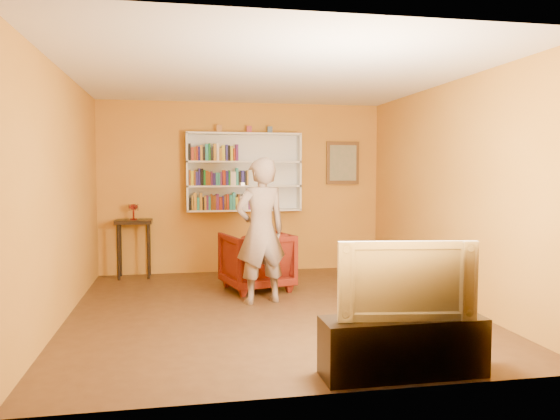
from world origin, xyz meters
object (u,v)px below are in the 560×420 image
(armchair, at_px, (257,261))
(person, at_px, (261,231))
(bookshelf, at_px, (244,172))
(console_table, at_px, (134,230))
(tv_cabinet, at_px, (403,346))
(television, at_px, (404,279))
(ruby_lustre, at_px, (133,208))

(armchair, bearing_deg, person, 72.47)
(bookshelf, bearing_deg, console_table, -174.61)
(tv_cabinet, distance_m, television, 0.54)
(armchair, xyz_separation_m, person, (-0.06, -0.76, 0.49))
(bookshelf, bearing_deg, television, -81.56)
(console_table, bearing_deg, television, -62.11)
(person, xyz_separation_m, tv_cabinet, (0.74, -2.57, -0.66))
(television, bearing_deg, armchair, 109.40)
(ruby_lustre, distance_m, armchair, 2.17)
(armchair, xyz_separation_m, tv_cabinet, (0.68, -3.33, -0.16))
(armchair, relative_size, television, 0.81)
(bookshelf, height_order, television, bookshelf)
(armchair, height_order, television, television)
(bookshelf, bearing_deg, person, -91.26)
(bookshelf, bearing_deg, tv_cabinet, -81.56)
(tv_cabinet, bearing_deg, ruby_lustre, 117.89)
(armchair, distance_m, tv_cabinet, 3.41)
(armchair, bearing_deg, television, 88.37)
(ruby_lustre, relative_size, television, 0.22)
(bookshelf, xyz_separation_m, tv_cabinet, (0.69, -4.66, -1.36))
(person, distance_m, tv_cabinet, 2.75)
(ruby_lustre, relative_size, tv_cabinet, 0.18)
(console_table, relative_size, television, 0.83)
(bookshelf, xyz_separation_m, console_table, (-1.69, -0.16, -0.86))
(ruby_lustre, distance_m, television, 5.10)
(console_table, bearing_deg, armchair, -34.39)
(console_table, distance_m, armchair, 2.09)
(tv_cabinet, bearing_deg, bookshelf, 98.44)
(television, bearing_deg, bookshelf, 106.34)
(console_table, height_order, person, person)
(bookshelf, distance_m, television, 4.78)
(bookshelf, distance_m, person, 2.20)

